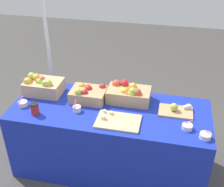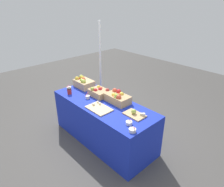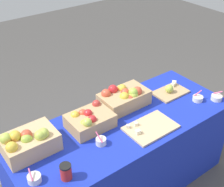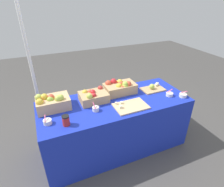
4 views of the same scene
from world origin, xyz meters
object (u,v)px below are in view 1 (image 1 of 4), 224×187
cutting_board_front (118,121)px  sample_bowl_far (205,136)px  apple_crate_left (42,85)px  coffee_cup (35,109)px  tent_pole (49,52)px  apple_crate_right (129,93)px  sample_bowl_near (77,109)px  cutting_board_back (176,110)px  apple_crate_middle (88,94)px  sample_bowl_mid (187,127)px  sample_bowl_extra (23,104)px

cutting_board_front → sample_bowl_far: sample_bowl_far is taller
apple_crate_left → coffee_cup: apple_crate_left is taller
tent_pole → apple_crate_right: bearing=-26.2°
sample_bowl_near → tent_pole: tent_pole is taller
cutting_board_back → sample_bowl_near: 0.93m
sample_bowl_near → cutting_board_front: bearing=-11.8°
cutting_board_back → sample_bowl_near: (-0.91, -0.18, 0.00)m
coffee_cup → tent_pole: size_ratio=0.06×
cutting_board_front → tent_pole: tent_pole is taller
apple_crate_middle → sample_bowl_near: size_ratio=3.24×
sample_bowl_mid → coffee_cup: size_ratio=0.84×
cutting_board_front → cutting_board_back: 0.57m
cutting_board_front → sample_bowl_near: size_ratio=3.72×
coffee_cup → tent_pole: (-0.24, 0.93, 0.16)m
sample_bowl_mid → coffee_cup: coffee_cup is taller
cutting_board_back → sample_bowl_mid: 0.26m
apple_crate_middle → coffee_cup: apple_crate_middle is taller
apple_crate_middle → cutting_board_back: size_ratio=1.09×
sample_bowl_extra → coffee_cup: 0.20m
sample_bowl_near → coffee_cup: bearing=-160.5°
coffee_cup → apple_crate_left: bearing=103.1°
apple_crate_middle → apple_crate_left: bearing=177.5°
apple_crate_middle → sample_bowl_mid: (0.97, -0.27, -0.04)m
cutting_board_back → apple_crate_right: bearing=167.9°
sample_bowl_extra → sample_bowl_mid: bearing=-0.8°
apple_crate_middle → coffee_cup: (-0.41, -0.35, -0.01)m
apple_crate_right → tent_pole: 1.18m
sample_bowl_near → sample_bowl_mid: 1.02m
tent_pole → sample_bowl_extra: bearing=-85.6°
apple_crate_right → coffee_cup: 0.91m
apple_crate_middle → apple_crate_right: size_ratio=0.82×
apple_crate_middle → sample_bowl_near: apple_crate_middle is taller
cutting_board_back → sample_bowl_mid: (0.10, -0.23, 0.00)m
sample_bowl_near → sample_bowl_mid: size_ratio=1.12×
apple_crate_right → sample_bowl_far: 0.83m
apple_crate_left → tent_pole: tent_pole is taller
apple_crate_left → sample_bowl_extra: size_ratio=4.09×
sample_bowl_mid → cutting_board_back: bearing=113.9°
apple_crate_left → sample_bowl_mid: size_ratio=3.97×
sample_bowl_extra → coffee_cup: bearing=-29.2°
apple_crate_left → coffee_cup: bearing=-76.9°
sample_bowl_mid → sample_bowl_extra: sample_bowl_mid is taller
apple_crate_middle → tent_pole: 0.88m
cutting_board_back → sample_bowl_extra: bearing=-171.7°
cutting_board_front → sample_bowl_extra: sample_bowl_extra is taller
apple_crate_middle → cutting_board_back: (0.87, -0.04, -0.04)m
sample_bowl_far → cutting_board_back: bearing=127.4°
cutting_board_back → sample_bowl_extra: (-1.45, -0.21, 0.00)m
apple_crate_left → sample_bowl_far: 1.66m
apple_crate_left → sample_bowl_near: 0.51m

